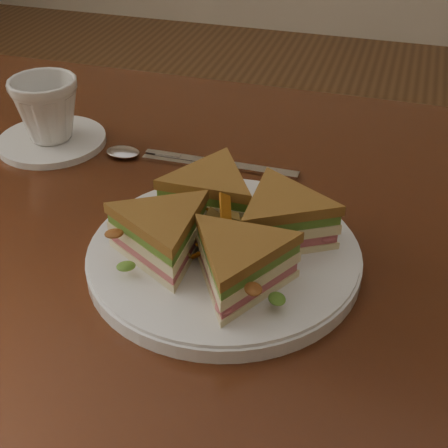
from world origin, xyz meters
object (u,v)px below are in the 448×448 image
object	(u,v)px
saucer	(52,141)
plate	(224,256)
sandwich_wedges	(224,228)
knife	(215,164)
coffee_cup	(47,109)
spoon	(139,155)
table	(207,276)

from	to	relation	value
saucer	plate	bearing A→B (deg)	-30.88
sandwich_wedges	saucer	xyz separation A→B (m)	(-0.31, 0.19, -0.04)
knife	coffee_cup	xyz separation A→B (m)	(-0.24, -0.01, 0.05)
sandwich_wedges	spoon	bearing A→B (deg)	134.02
sandwich_wedges	knife	bearing A→B (deg)	110.22
sandwich_wedges	saucer	size ratio (longest dim) A/B	1.84
knife	spoon	bearing A→B (deg)	-173.25
coffee_cup	table	bearing A→B (deg)	-38.49
spoon	coffee_cup	xyz separation A→B (m)	(-0.13, 0.00, 0.05)
plate	coffee_cup	world-z (taller)	coffee_cup
spoon	knife	world-z (taller)	spoon
plate	saucer	world-z (taller)	plate
plate	spoon	bearing A→B (deg)	134.02
knife	saucer	xyz separation A→B (m)	(-0.24, -0.01, 0.00)
knife	sandwich_wedges	bearing A→B (deg)	-69.58
knife	coffee_cup	size ratio (longest dim) A/B	2.28
spoon	coffee_cup	bearing A→B (deg)	178.18
plate	coffee_cup	bearing A→B (deg)	149.12
table	spoon	distance (m)	0.19
coffee_cup	sandwich_wedges	bearing A→B (deg)	-48.26
sandwich_wedges	knife	world-z (taller)	sandwich_wedges
knife	coffee_cup	world-z (taller)	coffee_cup
knife	saucer	world-z (taller)	saucer
knife	table	bearing A→B (deg)	-77.51
sandwich_wedges	knife	size ratio (longest dim) A/B	1.30
sandwich_wedges	coffee_cup	distance (m)	0.37
table	saucer	xyz separation A→B (m)	(-0.27, 0.10, 0.10)
table	sandwich_wedges	xyz separation A→B (m)	(0.05, -0.09, 0.14)
saucer	coffee_cup	world-z (taller)	coffee_cup
sandwich_wedges	table	bearing A→B (deg)	119.57
table	spoon	world-z (taller)	spoon
sandwich_wedges	coffee_cup	xyz separation A→B (m)	(-0.31, 0.19, 0.01)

